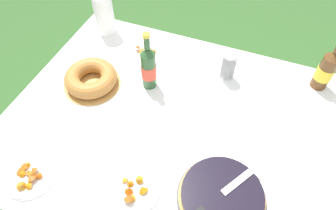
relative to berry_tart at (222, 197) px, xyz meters
The scene contains 13 objects.
ground_plane 0.78m from the berry_tart, 123.31° to the left, with size 16.00×16.00×0.00m, color #335B28.
garden_table 0.34m from the berry_tart, 123.31° to the left, with size 1.77×1.20×0.68m.
tablecloth 0.33m from the berry_tart, 123.31° to the left, with size 1.78×1.21×0.10m.
berry_tart is the anchor object (origin of this frame).
serving_knife 0.05m from the berry_tart, 122.11° to the right, with size 0.22×0.33×0.01m.
bundt_cake 0.84m from the berry_tart, 155.52° to the left, with size 0.29×0.29×0.08m.
cup_stack 0.66m from the berry_tart, 102.49° to the left, with size 0.07×0.07×0.16m.
cider_bottle_green 0.67m from the berry_tart, 137.45° to the left, with size 0.07×0.07×0.32m.
cider_bottle_amber 0.82m from the berry_tart, 68.02° to the left, with size 0.08×0.08×0.30m.
snack_plate_near 0.88m from the berry_tart, 132.94° to the left, with size 0.20×0.20×0.06m.
snack_plate_right 0.77m from the berry_tart, 166.23° to the right, with size 0.22×0.22×0.05m.
snack_plate_far 0.34m from the berry_tart, 164.63° to the right, with size 0.21×0.21×0.06m.
paper_towel_roll 1.18m from the berry_tart, 139.98° to the left, with size 0.11×0.11×0.24m.
Camera 1 is at (0.15, -0.75, 1.81)m, focal length 32.00 mm.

